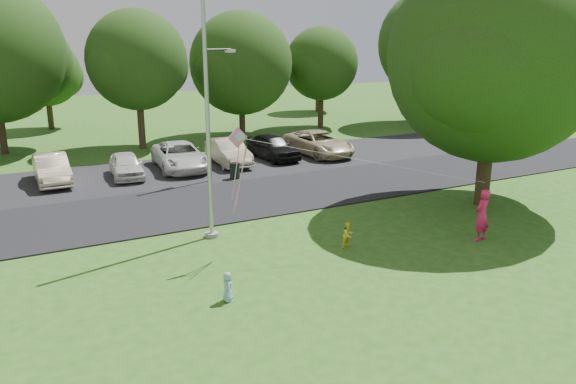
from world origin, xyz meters
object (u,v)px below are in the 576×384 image
child_yellow (348,235)px  woman (482,215)px  big_tree (495,60)px  trash_can (235,171)px  street_lamp (212,102)px  flagpole (208,123)px  kite (245,151)px  child_blue (228,287)px

child_yellow → woman: bearing=-36.3°
big_tree → trash_can: bearing=130.1°
street_lamp → woman: (5.36, -12.47, -3.02)m
flagpole → kite: 2.42m
flagpole → kite: bearing=-81.0°
trash_can → kite: size_ratio=0.10×
big_tree → kite: (-11.34, -0.64, -2.55)m
flagpole → big_tree: bearing=-8.2°
street_lamp → trash_can: street_lamp is taller
big_tree → child_blue: 14.70m
flagpole → child_blue: size_ratio=11.64×
flagpole → woman: flagpole is taller
child_yellow → kite: kite is taller
big_tree → child_yellow: (-7.92, -1.53, -5.65)m
street_lamp → trash_can: (1.02, -0.20, -3.53)m
street_lamp → woman: bearing=-86.4°
big_tree → kite: bearing=-176.8°
big_tree → child_yellow: size_ratio=11.67×
big_tree → child_blue: size_ratio=12.45×
woman → child_yellow: (-4.57, 1.63, -0.48)m
trash_can → big_tree: bearing=-49.9°
flagpole → woman: bearing=-30.0°
trash_can → flagpole: bearing=-118.4°
flagpole → big_tree: big_tree is taller
street_lamp → kite: street_lamp is taller
woman → big_tree: bearing=-149.2°
big_tree → child_yellow: 9.85m
big_tree → kite: 11.64m
street_lamp → child_yellow: size_ratio=7.20×
child_blue → woman: bearing=-77.4°
big_tree → woman: bearing=-136.7°
woman → kite: (-7.99, 2.52, 2.61)m
trash_can → woman: bearing=-70.5°
big_tree → street_lamp: bearing=133.1°
child_blue → big_tree: bearing=-64.3°
street_lamp → child_blue: bearing=-128.9°
flagpole → child_yellow: flagpole is taller
woman → kite: 8.78m
trash_can → kite: (-3.65, -9.75, 3.13)m
street_lamp → big_tree: (8.70, -9.31, 2.14)m
trash_can → child_blue: size_ratio=1.00×
trash_can → kite: 10.87m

